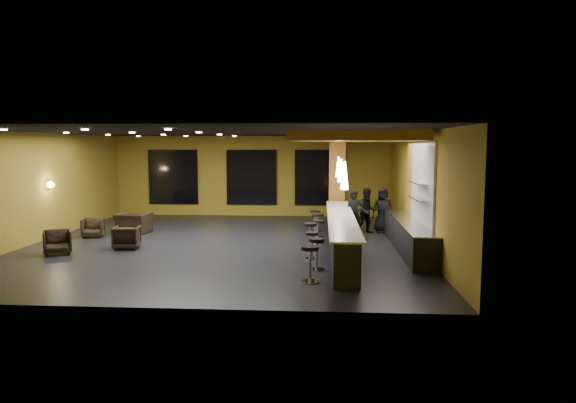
# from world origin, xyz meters

# --- Properties ---
(floor) EXTENTS (12.00, 13.00, 0.10)m
(floor) POSITION_xyz_m (0.00, 0.00, -0.05)
(floor) COLOR black
(floor) RESTS_ON ground
(ceiling) EXTENTS (12.00, 13.00, 0.10)m
(ceiling) POSITION_xyz_m (0.00, 0.00, 3.55)
(ceiling) COLOR black
(wall_back) EXTENTS (12.00, 0.10, 3.50)m
(wall_back) POSITION_xyz_m (0.00, 6.55, 1.75)
(wall_back) COLOR olive
(wall_back) RESTS_ON floor
(wall_front) EXTENTS (12.00, 0.10, 3.50)m
(wall_front) POSITION_xyz_m (0.00, -6.55, 1.75)
(wall_front) COLOR olive
(wall_front) RESTS_ON floor
(wall_left) EXTENTS (0.10, 13.00, 3.50)m
(wall_left) POSITION_xyz_m (-6.05, 0.00, 1.75)
(wall_left) COLOR olive
(wall_left) RESTS_ON floor
(wall_right) EXTENTS (0.10, 13.00, 3.50)m
(wall_right) POSITION_xyz_m (6.05, 0.00, 1.75)
(wall_right) COLOR olive
(wall_right) RESTS_ON floor
(wood_soffit) EXTENTS (3.60, 8.00, 0.28)m
(wood_soffit) POSITION_xyz_m (4.00, 1.00, 3.36)
(wood_soffit) COLOR #A57130
(wood_soffit) RESTS_ON ceiling
(window_left) EXTENTS (2.20, 0.06, 2.40)m
(window_left) POSITION_xyz_m (-3.50, 6.44, 1.70)
(window_left) COLOR black
(window_left) RESTS_ON wall_back
(window_center) EXTENTS (2.20, 0.06, 2.40)m
(window_center) POSITION_xyz_m (0.00, 6.44, 1.70)
(window_center) COLOR black
(window_center) RESTS_ON wall_back
(window_right) EXTENTS (2.20, 0.06, 2.40)m
(window_right) POSITION_xyz_m (3.00, 6.44, 1.70)
(window_right) COLOR black
(window_right) RESTS_ON wall_back
(tile_backsplash) EXTENTS (0.06, 3.20, 2.40)m
(tile_backsplash) POSITION_xyz_m (5.96, -1.00, 2.00)
(tile_backsplash) COLOR white
(tile_backsplash) RESTS_ON wall_right
(bar_counter) EXTENTS (0.60, 8.00, 1.00)m
(bar_counter) POSITION_xyz_m (3.65, -1.00, 0.50)
(bar_counter) COLOR black
(bar_counter) RESTS_ON floor
(bar_top) EXTENTS (0.78, 8.10, 0.05)m
(bar_top) POSITION_xyz_m (3.65, -1.00, 1.02)
(bar_top) COLOR white
(bar_top) RESTS_ON bar_counter
(prep_counter) EXTENTS (0.70, 6.00, 0.86)m
(prep_counter) POSITION_xyz_m (5.65, -0.50, 0.43)
(prep_counter) COLOR black
(prep_counter) RESTS_ON floor
(prep_top) EXTENTS (0.72, 6.00, 0.03)m
(prep_top) POSITION_xyz_m (5.65, -0.50, 0.89)
(prep_top) COLOR silver
(prep_top) RESTS_ON prep_counter
(wall_shelf_lower) EXTENTS (0.30, 1.50, 0.03)m
(wall_shelf_lower) POSITION_xyz_m (5.82, -1.20, 1.60)
(wall_shelf_lower) COLOR silver
(wall_shelf_lower) RESTS_ON wall_right
(wall_shelf_upper) EXTENTS (0.30, 1.50, 0.03)m
(wall_shelf_upper) POSITION_xyz_m (5.82, -1.20, 2.05)
(wall_shelf_upper) COLOR silver
(wall_shelf_upper) RESTS_ON wall_right
(column) EXTENTS (0.60, 0.60, 3.50)m
(column) POSITION_xyz_m (3.65, 3.60, 1.75)
(column) COLOR #A16224
(column) RESTS_ON floor
(wall_sconce) EXTENTS (0.22, 0.22, 0.22)m
(wall_sconce) POSITION_xyz_m (-5.88, 0.50, 1.80)
(wall_sconce) COLOR #FFE5B2
(wall_sconce) RESTS_ON wall_left
(pendant_0) EXTENTS (0.20, 0.20, 0.70)m
(pendant_0) POSITION_xyz_m (3.65, -3.00, 2.35)
(pendant_0) COLOR white
(pendant_0) RESTS_ON wood_soffit
(pendant_1) EXTENTS (0.20, 0.20, 0.70)m
(pendant_1) POSITION_xyz_m (3.65, -0.50, 2.35)
(pendant_1) COLOR white
(pendant_1) RESTS_ON wood_soffit
(pendant_2) EXTENTS (0.20, 0.20, 0.70)m
(pendant_2) POSITION_xyz_m (3.65, 2.00, 2.35)
(pendant_2) COLOR white
(pendant_2) RESTS_ON wood_soffit
(staff_a) EXTENTS (0.64, 0.48, 1.61)m
(staff_a) POSITION_xyz_m (4.17, 1.31, 0.81)
(staff_a) COLOR black
(staff_a) RESTS_ON floor
(staff_b) EXTENTS (0.92, 0.81, 1.60)m
(staff_b) POSITION_xyz_m (4.70, 2.17, 0.80)
(staff_b) COLOR black
(staff_b) RESTS_ON floor
(staff_c) EXTENTS (0.82, 0.56, 1.61)m
(staff_c) POSITION_xyz_m (5.25, 2.44, 0.80)
(staff_c) COLOR black
(staff_c) RESTS_ON floor
(armchair_a) EXTENTS (1.01, 1.02, 0.69)m
(armchair_a) POSITION_xyz_m (-4.46, -1.88, 0.35)
(armchair_a) COLOR black
(armchair_a) RESTS_ON floor
(armchair_b) EXTENTS (0.84, 0.86, 0.68)m
(armchair_b) POSITION_xyz_m (-2.77, -0.98, 0.34)
(armchair_b) COLOR black
(armchair_b) RESTS_ON floor
(armchair_c) EXTENTS (0.84, 0.86, 0.64)m
(armchair_c) POSITION_xyz_m (-4.65, 0.84, 0.32)
(armchair_c) COLOR black
(armchair_c) RESTS_ON floor
(armchair_d) EXTENTS (1.21, 1.10, 0.71)m
(armchair_d) POSITION_xyz_m (-3.58, 1.72, 0.35)
(armchair_d) COLOR black
(armchair_d) RESTS_ON floor
(bar_stool_0) EXTENTS (0.42, 0.42, 0.83)m
(bar_stool_0) POSITION_xyz_m (2.83, -4.45, 0.53)
(bar_stool_0) COLOR silver
(bar_stool_0) RESTS_ON floor
(bar_stool_1) EXTENTS (0.41, 0.41, 0.80)m
(bar_stool_1) POSITION_xyz_m (2.97, -3.29, 0.51)
(bar_stool_1) COLOR silver
(bar_stool_1) RESTS_ON floor
(bar_stool_2) EXTENTS (0.38, 0.38, 0.75)m
(bar_stool_2) POSITION_xyz_m (2.82, -2.08, 0.48)
(bar_stool_2) COLOR silver
(bar_stool_2) RESTS_ON floor
(bar_stool_3) EXTENTS (0.42, 0.42, 0.82)m
(bar_stool_3) POSITION_xyz_m (2.76, -0.92, 0.53)
(bar_stool_3) COLOR silver
(bar_stool_3) RESTS_ON floor
(bar_stool_4) EXTENTS (0.37, 0.37, 0.74)m
(bar_stool_4) POSITION_xyz_m (2.98, 0.23, 0.47)
(bar_stool_4) COLOR silver
(bar_stool_4) RESTS_ON floor
(bar_stool_5) EXTENTS (0.42, 0.42, 0.83)m
(bar_stool_5) POSITION_xyz_m (2.95, 1.20, 0.53)
(bar_stool_5) COLOR silver
(bar_stool_5) RESTS_ON floor
(bar_stool_6) EXTENTS (0.39, 0.39, 0.77)m
(bar_stool_6) POSITION_xyz_m (2.86, 2.38, 0.49)
(bar_stool_6) COLOR silver
(bar_stool_6) RESTS_ON floor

